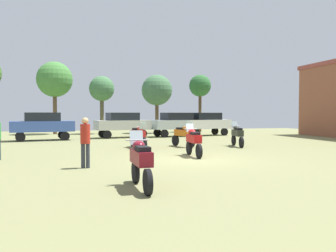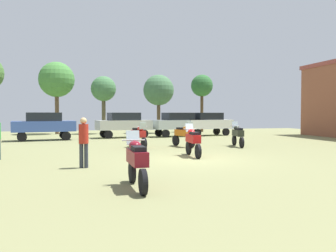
% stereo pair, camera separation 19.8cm
% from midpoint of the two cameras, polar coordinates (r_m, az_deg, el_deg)
% --- Properties ---
extents(ground_plane, '(44.00, 52.00, 0.02)m').
position_cam_midpoint_polar(ground_plane, '(14.29, 3.94, -5.68)').
color(ground_plane, olive).
extents(motorcycle_2, '(0.62, 2.14, 1.46)m').
position_cam_midpoint_polar(motorcycle_2, '(8.75, -5.26, -5.84)').
color(motorcycle_2, black).
rests_on(motorcycle_2, ground).
extents(motorcycle_3, '(0.68, 2.11, 1.45)m').
position_cam_midpoint_polar(motorcycle_3, '(20.11, 11.34, -1.39)').
color(motorcycle_3, black).
rests_on(motorcycle_3, ground).
extents(motorcycle_4, '(0.76, 2.22, 1.47)m').
position_cam_midpoint_polar(motorcycle_4, '(18.89, -5.34, -1.55)').
color(motorcycle_4, black).
rests_on(motorcycle_4, ground).
extents(motorcycle_5, '(0.62, 2.11, 1.46)m').
position_cam_midpoint_polar(motorcycle_5, '(15.22, 3.97, -2.45)').
color(motorcycle_5, black).
rests_on(motorcycle_5, ground).
extents(motorcycle_8, '(0.84, 2.16, 1.47)m').
position_cam_midpoint_polar(motorcycle_8, '(19.53, 2.28, -1.42)').
color(motorcycle_8, black).
rests_on(motorcycle_8, ground).
extents(car_1, '(4.54, 2.51, 2.00)m').
position_cam_midpoint_polar(car_1, '(25.81, -20.65, 0.30)').
color(car_1, black).
rests_on(car_1, ground).
extents(car_2, '(4.56, 2.59, 2.00)m').
position_cam_midpoint_polar(car_2, '(27.28, -7.88, 0.50)').
color(car_2, black).
rests_on(car_2, ground).
extents(car_3, '(4.58, 2.64, 2.00)m').
position_cam_midpoint_polar(car_3, '(29.71, 6.21, 0.64)').
color(car_3, black).
rests_on(car_3, ground).
extents(car_4, '(4.56, 2.57, 2.00)m').
position_cam_midpoint_polar(car_4, '(28.35, 1.27, 0.58)').
color(car_4, black).
rests_on(car_4, ground).
extents(person_2, '(0.41, 0.41, 1.79)m').
position_cam_midpoint_polar(person_2, '(12.28, -14.24, -2.05)').
color(person_2, '#2E333D').
rests_on(person_2, ground).
extents(tree_1, '(2.38, 2.38, 5.48)m').
position_cam_midpoint_polar(tree_1, '(32.86, -11.29, 6.05)').
color(tree_1, brown).
rests_on(tree_1, ground).
extents(tree_2, '(3.29, 3.29, 6.76)m').
position_cam_midpoint_polar(tree_2, '(33.54, -18.75, 7.38)').
color(tree_2, brown).
rests_on(tree_2, ground).
extents(tree_3, '(3.02, 3.02, 5.75)m').
position_cam_midpoint_polar(tree_3, '(33.44, -2.06, 6.01)').
color(tree_3, brown).
rests_on(tree_3, ground).
extents(tree_6, '(2.30, 2.30, 6.00)m').
position_cam_midpoint_polar(tree_6, '(35.79, 5.27, 6.65)').
color(tree_6, '#4E3A25').
rests_on(tree_6, ground).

